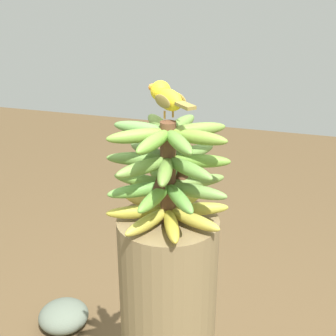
{
  "coord_description": "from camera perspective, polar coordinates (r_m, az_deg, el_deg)",
  "views": [
    {
      "loc": [
        -1.02,
        -0.31,
        1.59
      ],
      "look_at": [
        0.0,
        0.0,
        1.15
      ],
      "focal_mm": 50.15,
      "sensor_mm": 36.0,
      "label": 1
    }
  ],
  "objects": [
    {
      "name": "banana_bunch",
      "position": [
        1.15,
        0.01,
        -0.6
      ],
      "size": [
        0.31,
        0.31,
        0.26
      ],
      "color": "brown",
      "rests_on": "banana_tree"
    },
    {
      "name": "perched_bird",
      "position": [
        1.14,
        -0.18,
        8.66
      ],
      "size": [
        0.15,
        0.15,
        0.08
      ],
      "color": "#C68933",
      "rests_on": "banana_bunch"
    },
    {
      "name": "garden_rock",
      "position": [
        2.43,
        -12.57,
        -17.13
      ],
      "size": [
        0.32,
        0.32,
        0.13
      ],
      "primitive_type": "ellipsoid",
      "rotation": [
        0.0,
        0.0,
        2.08
      ],
      "color": "#5B6656",
      "rests_on": "ground"
    }
  ]
}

